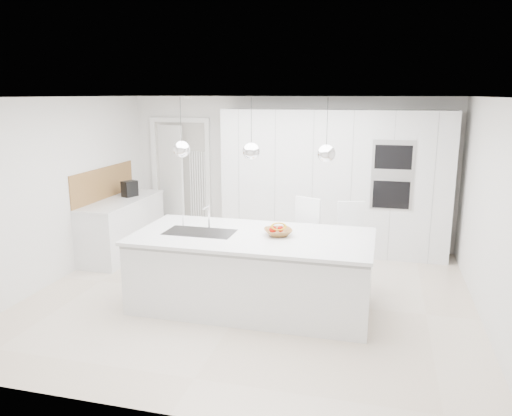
% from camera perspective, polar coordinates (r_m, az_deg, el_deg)
% --- Properties ---
extents(floor, '(5.50, 5.50, 0.00)m').
position_cam_1_polar(floor, '(6.50, -0.67, -10.08)').
color(floor, beige).
rests_on(floor, ground).
extents(wall_back, '(5.50, 0.00, 5.50)m').
position_cam_1_polar(wall_back, '(8.52, 3.71, 4.19)').
color(wall_back, silver).
rests_on(wall_back, ground).
extents(wall_left, '(0.00, 5.00, 5.00)m').
position_cam_1_polar(wall_left, '(7.32, -21.98, 1.84)').
color(wall_left, silver).
rests_on(wall_left, ground).
extents(ceiling, '(5.50, 5.50, 0.00)m').
position_cam_1_polar(ceiling, '(5.98, -0.74, 12.55)').
color(ceiling, white).
rests_on(ceiling, wall_back).
extents(tall_cabinets, '(3.60, 0.60, 2.30)m').
position_cam_1_polar(tall_cabinets, '(8.13, 8.85, 2.93)').
color(tall_cabinets, silver).
rests_on(tall_cabinets, floor).
extents(oven_stack, '(0.62, 0.04, 1.05)m').
position_cam_1_polar(oven_stack, '(7.75, 15.31, 3.65)').
color(oven_stack, '#A5A5A8').
rests_on(oven_stack, tall_cabinets).
extents(doorway_frame, '(1.11, 0.08, 2.13)m').
position_cam_1_polar(doorway_frame, '(9.09, -8.54, 3.19)').
color(doorway_frame, white).
rests_on(doorway_frame, floor).
extents(hallway_door, '(0.76, 0.38, 2.00)m').
position_cam_1_polar(hallway_door, '(9.14, -10.10, 3.07)').
color(hallway_door, white).
rests_on(hallway_door, floor).
extents(radiator, '(0.32, 0.04, 1.40)m').
position_cam_1_polar(radiator, '(8.99, -6.64, 2.01)').
color(radiator, white).
rests_on(radiator, floor).
extents(left_base_cabinets, '(0.60, 1.80, 0.86)m').
position_cam_1_polar(left_base_cabinets, '(8.32, -14.98, -2.22)').
color(left_base_cabinets, silver).
rests_on(left_base_cabinets, floor).
extents(left_worktop, '(0.62, 1.82, 0.04)m').
position_cam_1_polar(left_worktop, '(8.21, -15.16, 0.82)').
color(left_worktop, silver).
rests_on(left_worktop, left_base_cabinets).
extents(oak_backsplash, '(0.02, 1.80, 0.50)m').
position_cam_1_polar(oak_backsplash, '(8.31, -17.00, 2.73)').
color(oak_backsplash, olive).
rests_on(oak_backsplash, wall_left).
extents(island_base, '(2.80, 1.20, 0.86)m').
position_cam_1_polar(island_base, '(6.04, -0.51, -7.50)').
color(island_base, silver).
rests_on(island_base, floor).
extents(island_worktop, '(2.84, 1.40, 0.04)m').
position_cam_1_polar(island_worktop, '(5.95, -0.39, -3.27)').
color(island_worktop, silver).
rests_on(island_worktop, island_base).
extents(island_sink, '(0.84, 0.44, 0.18)m').
position_cam_1_polar(island_sink, '(6.11, -6.42, -3.49)').
color(island_sink, '#3F3F42').
rests_on(island_sink, island_worktop).
extents(island_tap, '(0.02, 0.02, 0.30)m').
position_cam_1_polar(island_tap, '(6.22, -5.39, -0.99)').
color(island_tap, white).
rests_on(island_tap, island_worktop).
extents(pendant_left, '(0.20, 0.20, 0.20)m').
position_cam_1_polar(pendant_left, '(5.97, -8.49, 6.65)').
color(pendant_left, white).
rests_on(pendant_left, ceiling).
extents(pendant_mid, '(0.20, 0.20, 0.20)m').
position_cam_1_polar(pendant_mid, '(5.70, -0.54, 6.49)').
color(pendant_mid, white).
rests_on(pendant_mid, ceiling).
extents(pendant_right, '(0.20, 0.20, 0.20)m').
position_cam_1_polar(pendant_right, '(5.54, 8.04, 6.18)').
color(pendant_right, white).
rests_on(pendant_right, ceiling).
extents(fruit_bowl, '(0.43, 0.43, 0.08)m').
position_cam_1_polar(fruit_bowl, '(5.91, 2.54, -2.78)').
color(fruit_bowl, olive).
rests_on(fruit_bowl, island_worktop).
extents(espresso_machine, '(0.23, 0.28, 0.26)m').
position_cam_1_polar(espresso_machine, '(8.39, -14.25, 2.16)').
color(espresso_machine, black).
rests_on(espresso_machine, left_worktop).
extents(bar_stool_left, '(0.57, 0.66, 1.19)m').
position_cam_1_polar(bar_stool_left, '(6.61, 5.66, -4.22)').
color(bar_stool_left, white).
rests_on(bar_stool_left, floor).
extents(bar_stool_right, '(0.50, 0.60, 1.14)m').
position_cam_1_polar(bar_stool_right, '(6.72, 10.56, -4.33)').
color(bar_stool_right, white).
rests_on(bar_stool_right, floor).
extents(apple_a, '(0.07, 0.07, 0.07)m').
position_cam_1_polar(apple_a, '(5.95, 2.82, -2.40)').
color(apple_a, '#BB1208').
rests_on(apple_a, fruit_bowl).
extents(apple_b, '(0.08, 0.08, 0.08)m').
position_cam_1_polar(apple_b, '(5.92, 2.02, -2.45)').
color(apple_b, '#BB1208').
rests_on(apple_b, fruit_bowl).
extents(apple_c, '(0.08, 0.08, 0.08)m').
position_cam_1_polar(apple_c, '(5.91, 1.88, -2.48)').
color(apple_c, '#BB1208').
rests_on(apple_c, fruit_bowl).
extents(banana_bunch, '(0.22, 0.16, 0.20)m').
position_cam_1_polar(banana_bunch, '(5.90, 2.60, -2.13)').
color(banana_bunch, gold).
rests_on(banana_bunch, fruit_bowl).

